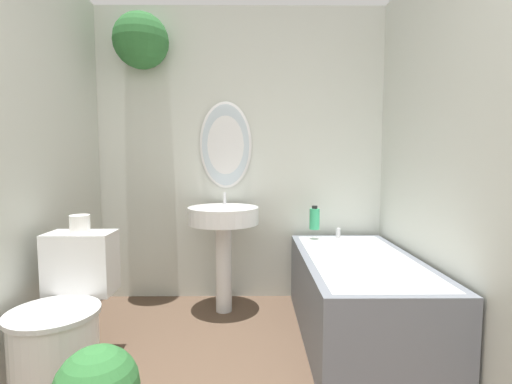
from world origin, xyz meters
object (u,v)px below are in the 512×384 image
shampoo_bottle (315,218)px  toilet_paper_roll (80,224)px  pedestal_sink (223,227)px  toilet (63,323)px  bathtub (359,296)px

shampoo_bottle → toilet_paper_roll: size_ratio=1.71×
shampoo_bottle → toilet_paper_roll: 1.68m
pedestal_sink → shampoo_bottle: size_ratio=4.83×
toilet → bathtub: size_ratio=0.53×
pedestal_sink → toilet_paper_roll: 1.03m
toilet → toilet_paper_roll: 0.54m
toilet → bathtub: 1.74m
pedestal_sink → bathtub: size_ratio=0.64×
toilet_paper_roll → pedestal_sink: bearing=41.2°
toilet → shampoo_bottle: (1.48, 1.01, 0.39)m
bathtub → toilet_paper_roll: size_ratio=12.81×
toilet → bathtub: toilet is taller
pedestal_sink → shampoo_bottle: 0.72m
pedestal_sink → bathtub: pedestal_sink is taller
pedestal_sink → shampoo_bottle: (0.71, 0.11, 0.05)m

